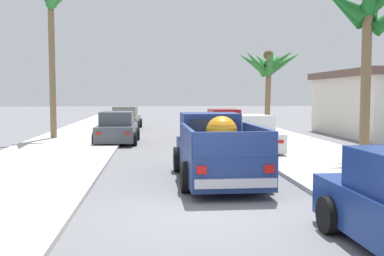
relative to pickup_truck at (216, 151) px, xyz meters
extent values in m
plane|color=slate|center=(-0.67, -3.42, -0.80)|extent=(160.00, 160.00, 0.00)
cube|color=beige|center=(-5.62, 8.58, -0.74)|extent=(4.64, 60.00, 0.12)
cube|color=beige|center=(4.27, 8.58, -0.74)|extent=(4.64, 60.00, 0.12)
cube|color=silver|center=(-4.70, 8.58, -0.75)|extent=(0.16, 60.00, 0.10)
cube|color=silver|center=(3.35, 8.58, -0.75)|extent=(0.16, 60.00, 0.10)
cube|color=navy|center=(0.00, -0.20, -0.20)|extent=(1.99, 5.12, 0.80)
cube|color=navy|center=(-0.02, 1.40, 0.60)|extent=(1.74, 1.52, 0.80)
cube|color=#283342|center=(-0.01, 0.64, 0.62)|extent=(1.38, 0.08, 0.44)
cube|color=#283342|center=(-0.03, 2.16, 0.62)|extent=(1.46, 0.08, 0.48)
cube|color=navy|center=(-0.90, -1.07, 0.48)|extent=(0.14, 3.30, 0.56)
cube|color=navy|center=(0.92, -1.05, 0.48)|extent=(0.14, 3.30, 0.56)
cube|color=navy|center=(0.04, -2.71, 0.48)|extent=(1.88, 0.12, 0.56)
cube|color=silver|center=(0.04, -2.80, -0.36)|extent=(1.83, 0.14, 0.20)
cylinder|color=black|center=(-1.00, 1.31, -0.42)|extent=(0.27, 0.76, 0.76)
cylinder|color=black|center=(0.96, 1.34, -0.42)|extent=(0.27, 0.76, 0.76)
cylinder|color=black|center=(-0.96, -1.62, -0.42)|extent=(0.27, 0.76, 0.76)
cylinder|color=black|center=(1.00, -1.59, -0.42)|extent=(0.27, 0.76, 0.76)
cube|color=red|center=(-0.71, -2.78, -0.06)|extent=(0.22, 0.04, 0.18)
cube|color=red|center=(0.79, -2.76, -0.06)|extent=(0.22, 0.04, 0.18)
sphere|color=orange|center=(0.00, -0.94, 0.61)|extent=(0.82, 0.82, 0.82)
cylinder|color=black|center=(1.23, -5.03, -0.48)|extent=(0.23, 0.64, 0.64)
cube|color=red|center=(1.48, -4.22, -0.16)|extent=(0.20, 0.04, 0.12)
cube|color=silver|center=(2.15, 5.70, -0.27)|extent=(2.01, 4.30, 0.72)
cube|color=silver|center=(2.16, 5.60, 0.41)|extent=(1.64, 2.19, 0.64)
cube|color=#283342|center=(2.10, 6.57, 0.39)|extent=(1.37, 0.16, 0.52)
cube|color=#283342|center=(2.21, 4.64, 0.39)|extent=(1.34, 0.16, 0.50)
cylinder|color=black|center=(1.17, 6.95, -0.48)|extent=(0.26, 0.65, 0.64)
cylinder|color=black|center=(2.97, 7.06, -0.48)|extent=(0.26, 0.65, 0.64)
cylinder|color=black|center=(1.33, 4.35, -0.48)|extent=(0.26, 0.65, 0.64)
cylinder|color=black|center=(3.13, 4.46, -0.48)|extent=(0.26, 0.65, 0.64)
cube|color=red|center=(1.64, 3.56, -0.16)|extent=(0.20, 0.05, 0.12)
cube|color=white|center=(1.41, 7.77, -0.19)|extent=(0.20, 0.05, 0.10)
cube|color=red|center=(2.91, 3.63, -0.16)|extent=(0.20, 0.05, 0.12)
cube|color=white|center=(2.64, 7.85, -0.19)|extent=(0.20, 0.05, 0.10)
cube|color=#474C56|center=(-3.50, 9.71, -0.27)|extent=(1.83, 4.23, 0.72)
cube|color=#474C56|center=(-3.50, 9.61, 0.41)|extent=(1.55, 2.12, 0.64)
cube|color=#283342|center=(-3.49, 10.58, 0.39)|extent=(1.37, 0.10, 0.52)
cube|color=#283342|center=(-3.52, 8.64, 0.39)|extent=(1.34, 0.10, 0.50)
cylinder|color=black|center=(-4.38, 11.03, -0.48)|extent=(0.23, 0.64, 0.64)
cylinder|color=black|center=(-2.58, 11.00, -0.48)|extent=(0.23, 0.64, 0.64)
cylinder|color=black|center=(-4.42, 8.43, -0.48)|extent=(0.23, 0.64, 0.64)
cylinder|color=black|center=(-2.62, 8.40, -0.48)|extent=(0.23, 0.64, 0.64)
cube|color=red|center=(-4.17, 7.61, -0.16)|extent=(0.20, 0.04, 0.12)
cube|color=white|center=(-4.08, 11.83, -0.19)|extent=(0.20, 0.04, 0.10)
cube|color=red|center=(-2.90, 7.59, -0.16)|extent=(0.20, 0.04, 0.12)
cube|color=white|center=(-2.85, 11.81, -0.19)|extent=(0.20, 0.04, 0.10)
cube|color=maroon|center=(2.21, 12.50, -0.27)|extent=(1.95, 4.27, 0.72)
cube|color=maroon|center=(2.20, 12.60, 0.41)|extent=(1.61, 2.17, 0.64)
cube|color=#283342|center=(2.24, 11.63, 0.39)|extent=(1.37, 0.14, 0.52)
cube|color=#283342|center=(2.16, 13.57, 0.39)|extent=(1.34, 0.14, 0.50)
cylinder|color=black|center=(3.16, 11.24, -0.48)|extent=(0.25, 0.65, 0.64)
cylinder|color=black|center=(1.36, 11.16, -0.48)|extent=(0.25, 0.65, 0.64)
cylinder|color=black|center=(3.05, 13.84, -0.48)|extent=(0.25, 0.65, 0.64)
cylinder|color=black|center=(1.25, 13.76, -0.48)|extent=(0.25, 0.65, 0.64)
cube|color=red|center=(2.74, 14.64, -0.16)|extent=(0.20, 0.05, 0.12)
cube|color=white|center=(2.91, 10.42, -0.19)|extent=(0.20, 0.05, 0.10)
cube|color=red|center=(1.48, 14.58, -0.16)|extent=(0.20, 0.05, 0.12)
cube|color=white|center=(1.68, 10.37, -0.19)|extent=(0.20, 0.05, 0.10)
cube|color=slate|center=(-3.64, 18.54, -0.27)|extent=(1.95, 4.28, 0.72)
cube|color=slate|center=(-3.64, 18.44, 0.41)|extent=(1.62, 2.17, 0.64)
cube|color=#283342|center=(-3.60, 19.41, 0.39)|extent=(1.37, 0.14, 0.52)
cube|color=#283342|center=(-3.69, 17.47, 0.39)|extent=(1.34, 0.14, 0.50)
cylinder|color=black|center=(-4.48, 19.88, -0.48)|extent=(0.25, 0.65, 0.64)
cylinder|color=black|center=(-2.68, 19.80, -0.48)|extent=(0.25, 0.65, 0.64)
cylinder|color=black|center=(-4.60, 17.28, -0.48)|extent=(0.25, 0.65, 0.64)
cylinder|color=black|center=(-2.80, 17.20, -0.48)|extent=(0.25, 0.65, 0.64)
cube|color=red|center=(-4.37, 16.46, -0.16)|extent=(0.20, 0.05, 0.12)
cube|color=white|center=(-4.16, 20.68, -0.19)|extent=(0.20, 0.05, 0.10)
cube|color=red|center=(-3.10, 16.40, -0.16)|extent=(0.20, 0.05, 0.12)
cube|color=white|center=(-2.93, 20.62, -0.19)|extent=(0.20, 0.05, 0.10)
cylinder|color=#846B4C|center=(-6.91, 11.38, 3.19)|extent=(0.32, 0.33, 7.99)
cylinder|color=#846B4C|center=(5.31, 14.86, 1.59)|extent=(0.34, 0.69, 4.80)
cone|color=#2D7F33|center=(6.35, 14.84, 3.56)|extent=(2.10, 0.59, 1.53)
cone|color=#2D7F33|center=(5.86, 15.56, 3.73)|extent=(1.60, 1.81, 1.23)
cone|color=#2D7F33|center=(5.05, 15.57, 3.69)|extent=(1.06, 1.68, 1.26)
cone|color=#2D7F33|center=(4.41, 15.35, 3.53)|extent=(2.04, 1.47, 1.58)
cone|color=#2D7F33|center=(4.44, 14.40, 3.46)|extent=(1.90, 1.36, 1.68)
cone|color=#2D7F33|center=(5.21, 13.91, 3.50)|extent=(0.74, 1.89, 1.60)
cone|color=#2D7F33|center=(5.92, 14.25, 3.66)|extent=(1.66, 1.65, 1.34)
sphere|color=brown|center=(5.31, 14.86, 3.98)|extent=(0.61, 0.61, 0.61)
cylinder|color=brown|center=(5.67, 2.84, 2.13)|extent=(0.34, 0.37, 5.86)
cone|color=#196023|center=(6.25, 3.55, 4.64)|extent=(1.59, 1.78, 1.49)
cone|color=#196023|center=(5.20, 3.55, 4.62)|extent=(1.40, 1.71, 1.51)
cone|color=#196023|center=(4.88, 2.98, 4.72)|extent=(1.73, 0.84, 1.34)
camera|label=1|loc=(-1.74, -12.30, 1.58)|focal=41.90mm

